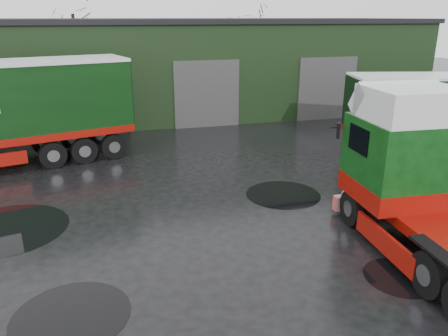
# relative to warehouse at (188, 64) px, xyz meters

# --- Properties ---
(ground) EXTENTS (100.00, 100.00, 0.00)m
(ground) POSITION_rel_warehouse_xyz_m (-2.00, -20.00, -3.16)
(ground) COLOR black
(warehouse) EXTENTS (32.40, 12.40, 6.30)m
(warehouse) POSITION_rel_warehouse_xyz_m (0.00, 0.00, 0.00)
(warehouse) COLOR black
(warehouse) RESTS_ON ground
(tree_back_a) EXTENTS (4.40, 4.40, 9.50)m
(tree_back_a) POSITION_rel_warehouse_xyz_m (-8.00, 10.00, 1.59)
(tree_back_a) COLOR black
(tree_back_a) RESTS_ON ground
(tree_back_b) EXTENTS (4.40, 4.40, 7.50)m
(tree_back_b) POSITION_rel_warehouse_xyz_m (8.00, 10.00, 0.59)
(tree_back_b) COLOR black
(tree_back_b) RESTS_ON ground
(puddle_0) EXTENTS (2.69, 2.69, 0.01)m
(puddle_0) POSITION_rel_warehouse_xyz_m (-7.14, -22.77, -3.15)
(puddle_0) COLOR black
(puddle_0) RESTS_ON ground
(puddle_1) EXTENTS (2.85, 2.85, 0.01)m
(puddle_1) POSITION_rel_warehouse_xyz_m (0.30, -17.39, -3.15)
(puddle_1) COLOR black
(puddle_1) RESTS_ON ground
(puddle_2) EXTENTS (3.91, 3.91, 0.01)m
(puddle_2) POSITION_rel_warehouse_xyz_m (-9.42, -17.71, -3.15)
(puddle_2) COLOR black
(puddle_2) RESTS_ON ground
(puddle_3) EXTENTS (1.91, 1.91, 0.01)m
(puddle_3) POSITION_rel_warehouse_xyz_m (1.10, -23.42, -3.15)
(puddle_3) COLOR black
(puddle_3) RESTS_ON ground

